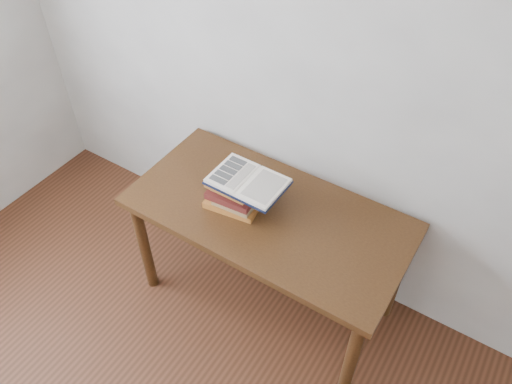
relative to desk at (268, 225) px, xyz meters
The scene contains 3 objects.
desk is the anchor object (origin of this frame).
book_stack 0.24m from the desk, 163.10° to the right, with size 0.27×0.19×0.15m.
open_book 0.28m from the desk, 164.76° to the right, with size 0.34×0.24×0.03m.
Camera 1 is at (0.88, 0.02, 2.41)m, focal length 35.00 mm.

